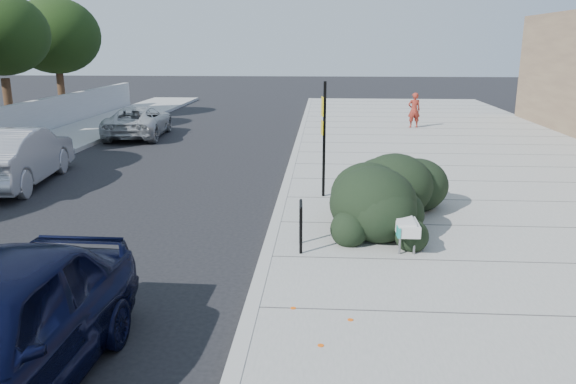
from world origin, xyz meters
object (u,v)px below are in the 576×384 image
object	(u,v)px
bench	(402,217)
sign_post	(324,133)
pedestrian	(414,110)
suv_silver	(139,121)
bike_rack	(301,221)
wagon_silver	(15,156)

from	to	relation	value
bench	sign_post	xyz separation A→B (m)	(-1.51, 3.16, 1.12)
bench	pedestrian	world-z (taller)	pedestrian
suv_silver	sign_post	bearing A→B (deg)	123.92
suv_silver	pedestrian	xyz separation A→B (m)	(11.80, 2.47, 0.28)
bike_rack	wagon_silver	world-z (taller)	wagon_silver
suv_silver	bike_rack	bearing A→B (deg)	113.98
bench	bike_rack	bearing A→B (deg)	-164.69
wagon_silver	suv_silver	size ratio (longest dim) A/B	1.06
bike_rack	sign_post	size ratio (longest dim) A/B	0.31
bike_rack	sign_post	distance (m)	3.87
bench	suv_silver	bearing A→B (deg)	125.24
sign_post	suv_silver	world-z (taller)	sign_post
bike_rack	suv_silver	bearing A→B (deg)	116.20
bench	suv_silver	distance (m)	15.80
bench	sign_post	size ratio (longest dim) A/B	0.70
wagon_silver	pedestrian	size ratio (longest dim) A/B	3.17
wagon_silver	bench	bearing A→B (deg)	148.97
bike_rack	suv_silver	world-z (taller)	suv_silver
bench	sign_post	distance (m)	3.68
bench	bike_rack	size ratio (longest dim) A/B	2.25
sign_post	suv_silver	xyz separation A→B (m)	(-7.78, 9.62, -1.08)
bike_rack	pedestrian	world-z (taller)	pedestrian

